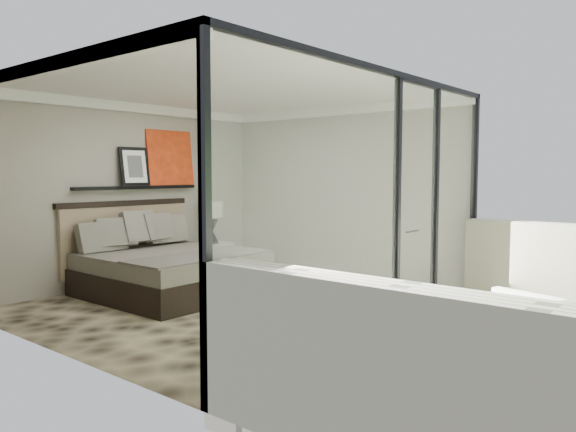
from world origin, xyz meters
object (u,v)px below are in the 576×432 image
Objects in this scene: bed at (167,268)px; nightstand at (214,258)px; table_lamp at (212,216)px; lounger at (487,344)px.

bed is 1.76m from nightstand.
nightstand is 0.69× the size of table_lamp.
nightstand is (-0.74, 1.59, -0.12)m from bed.
table_lamp reaches higher than lounger.
bed is 1.88m from table_lamp.
bed is 4.63m from lounger.
lounger is (4.63, -0.02, -0.19)m from bed.
table_lamp is 5.70m from lounger.
table_lamp reaches higher than nightstand.
lounger is (5.41, -1.61, -0.80)m from table_lamp.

